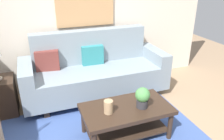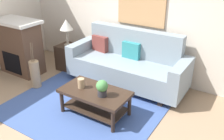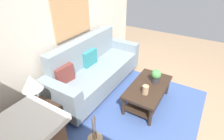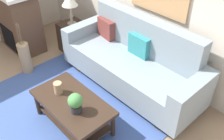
{
  "view_description": "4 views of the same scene",
  "coord_description": "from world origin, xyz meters",
  "px_view_note": "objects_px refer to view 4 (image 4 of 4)",
  "views": [
    {
      "loc": [
        -0.71,
        -1.61,
        1.96
      ],
      "look_at": [
        0.36,
        1.24,
        0.62
      ],
      "focal_mm": 36.03,
      "sensor_mm": 36.0,
      "label": 1
    },
    {
      "loc": [
        2.3,
        -2.2,
        2.41
      ],
      "look_at": [
        0.32,
        0.96,
        0.63
      ],
      "focal_mm": 39.88,
      "sensor_mm": 36.0,
      "label": 2
    },
    {
      "loc": [
        -2.3,
        -0.25,
        2.36
      ],
      "look_at": [
        0.19,
        1.26,
        0.58
      ],
      "focal_mm": 28.19,
      "sensor_mm": 36.0,
      "label": 3
    },
    {
      "loc": [
        2.3,
        -0.67,
        2.66
      ],
      "look_at": [
        0.32,
        1.17,
        0.61
      ],
      "focal_mm": 40.61,
      "sensor_mm": 36.0,
      "label": 4
    }
  ],
  "objects_px": {
    "coffee_table": "(73,107)",
    "side_table": "(73,37)",
    "floor_vase": "(25,58)",
    "fireplace": "(18,20)",
    "table_lamp": "(69,1)",
    "couch": "(133,62)",
    "throw_pillow_teal": "(139,45)",
    "potted_plant_tabletop": "(76,103)",
    "tabletop_vase": "(58,88)",
    "throw_pillow_maroon": "(106,28)"
  },
  "relations": [
    {
      "from": "floor_vase",
      "to": "couch",
      "type": "bearing_deg",
      "value": 36.03
    },
    {
      "from": "fireplace",
      "to": "floor_vase",
      "type": "relative_size",
      "value": 2.12
    },
    {
      "from": "potted_plant_tabletop",
      "to": "fireplace",
      "type": "height_order",
      "value": "fireplace"
    },
    {
      "from": "table_lamp",
      "to": "tabletop_vase",
      "type": "bearing_deg",
      "value": -41.86
    },
    {
      "from": "throw_pillow_teal",
      "to": "fireplace",
      "type": "relative_size",
      "value": 0.31
    },
    {
      "from": "throw_pillow_teal",
      "to": "potted_plant_tabletop",
      "type": "xyz_separation_m",
      "value": [
        0.23,
        -1.36,
        -0.11
      ]
    },
    {
      "from": "coffee_table",
      "to": "potted_plant_tabletop",
      "type": "xyz_separation_m",
      "value": [
        0.18,
        -0.06,
        0.26
      ]
    },
    {
      "from": "tabletop_vase",
      "to": "potted_plant_tabletop",
      "type": "xyz_separation_m",
      "value": [
        0.43,
        -0.03,
        0.06
      ]
    },
    {
      "from": "throw_pillow_teal",
      "to": "potted_plant_tabletop",
      "type": "distance_m",
      "value": 1.38
    },
    {
      "from": "throw_pillow_teal",
      "to": "floor_vase",
      "type": "bearing_deg",
      "value": -140.87
    },
    {
      "from": "throw_pillow_maroon",
      "to": "fireplace",
      "type": "xyz_separation_m",
      "value": [
        -1.49,
        -0.85,
        -0.09
      ]
    },
    {
      "from": "coffee_table",
      "to": "floor_vase",
      "type": "xyz_separation_m",
      "value": [
        -1.5,
        0.11,
        -0.04
      ]
    },
    {
      "from": "throw_pillow_teal",
      "to": "side_table",
      "type": "bearing_deg",
      "value": -172.77
    },
    {
      "from": "throw_pillow_maroon",
      "to": "side_table",
      "type": "bearing_deg",
      "value": -165.74
    },
    {
      "from": "throw_pillow_teal",
      "to": "tabletop_vase",
      "type": "height_order",
      "value": "throw_pillow_teal"
    },
    {
      "from": "potted_plant_tabletop",
      "to": "fireplace",
      "type": "relative_size",
      "value": 0.23
    },
    {
      "from": "throw_pillow_teal",
      "to": "potted_plant_tabletop",
      "type": "bearing_deg",
      "value": -80.27
    },
    {
      "from": "couch",
      "to": "fireplace",
      "type": "distance_m",
      "value": 2.35
    },
    {
      "from": "throw_pillow_maroon",
      "to": "floor_vase",
      "type": "relative_size",
      "value": 0.66
    },
    {
      "from": "tabletop_vase",
      "to": "floor_vase",
      "type": "bearing_deg",
      "value": 173.33
    },
    {
      "from": "side_table",
      "to": "table_lamp",
      "type": "bearing_deg",
      "value": 0.0
    },
    {
      "from": "couch",
      "to": "coffee_table",
      "type": "relative_size",
      "value": 2.12
    },
    {
      "from": "tabletop_vase",
      "to": "floor_vase",
      "type": "distance_m",
      "value": 1.29
    },
    {
      "from": "potted_plant_tabletop",
      "to": "table_lamp",
      "type": "xyz_separation_m",
      "value": [
        -1.7,
        1.17,
        0.42
      ]
    },
    {
      "from": "potted_plant_tabletop",
      "to": "tabletop_vase",
      "type": "bearing_deg",
      "value": 176.02
    },
    {
      "from": "throw_pillow_teal",
      "to": "floor_vase",
      "type": "distance_m",
      "value": 1.91
    },
    {
      "from": "potted_plant_tabletop",
      "to": "fireplace",
      "type": "xyz_separation_m",
      "value": [
        -2.46,
        0.51,
        0.02
      ]
    },
    {
      "from": "throw_pillow_maroon",
      "to": "tabletop_vase",
      "type": "height_order",
      "value": "throw_pillow_maroon"
    },
    {
      "from": "throw_pillow_maroon",
      "to": "coffee_table",
      "type": "distance_m",
      "value": 1.56
    },
    {
      "from": "tabletop_vase",
      "to": "couch",
      "type": "bearing_deg",
      "value": 80.84
    },
    {
      "from": "throw_pillow_maroon",
      "to": "fireplace",
      "type": "relative_size",
      "value": 0.31
    },
    {
      "from": "throw_pillow_teal",
      "to": "fireplace",
      "type": "height_order",
      "value": "fireplace"
    },
    {
      "from": "coffee_table",
      "to": "side_table",
      "type": "xyz_separation_m",
      "value": [
        -1.52,
        1.11,
        -0.03
      ]
    },
    {
      "from": "couch",
      "to": "coffee_table",
      "type": "bearing_deg",
      "value": -87.46
    },
    {
      "from": "couch",
      "to": "throw_pillow_maroon",
      "type": "xyz_separation_m",
      "value": [
        -0.73,
        0.12,
        0.25
      ]
    },
    {
      "from": "couch",
      "to": "potted_plant_tabletop",
      "type": "bearing_deg",
      "value": -79.31
    },
    {
      "from": "fireplace",
      "to": "couch",
      "type": "bearing_deg",
      "value": 18.04
    },
    {
      "from": "throw_pillow_teal",
      "to": "coffee_table",
      "type": "distance_m",
      "value": 1.35
    },
    {
      "from": "throw_pillow_maroon",
      "to": "tabletop_vase",
      "type": "xyz_separation_m",
      "value": [
        0.54,
        -1.33,
        -0.17
      ]
    },
    {
      "from": "throw_pillow_maroon",
      "to": "side_table",
      "type": "height_order",
      "value": "throw_pillow_maroon"
    },
    {
      "from": "coffee_table",
      "to": "fireplace",
      "type": "xyz_separation_m",
      "value": [
        -2.28,
        0.44,
        0.27
      ]
    },
    {
      "from": "coffee_table",
      "to": "table_lamp",
      "type": "xyz_separation_m",
      "value": [
        -1.52,
        1.11,
        0.68
      ]
    },
    {
      "from": "couch",
      "to": "tabletop_vase",
      "type": "distance_m",
      "value": 1.22
    },
    {
      "from": "floor_vase",
      "to": "tabletop_vase",
      "type": "bearing_deg",
      "value": -6.67
    },
    {
      "from": "side_table",
      "to": "table_lamp",
      "type": "distance_m",
      "value": 0.71
    },
    {
      "from": "couch",
      "to": "throw_pillow_teal",
      "type": "distance_m",
      "value": 0.28
    },
    {
      "from": "couch",
      "to": "floor_vase",
      "type": "height_order",
      "value": "couch"
    },
    {
      "from": "coffee_table",
      "to": "side_table",
      "type": "distance_m",
      "value": 1.88
    },
    {
      "from": "fireplace",
      "to": "table_lamp",
      "type": "bearing_deg",
      "value": 41.12
    },
    {
      "from": "tabletop_vase",
      "to": "floor_vase",
      "type": "relative_size",
      "value": 0.29
    }
  ]
}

